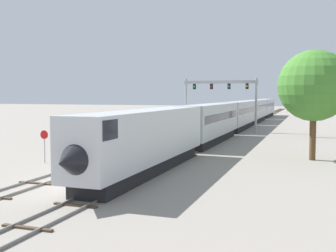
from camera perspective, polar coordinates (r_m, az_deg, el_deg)
The scene contains 8 objects.
ground_plane at distance 29.15m, azimuth -9.70°, elevation -7.52°, with size 400.00×400.00×0.00m, color gray.
track_main at distance 86.00m, azimuth 11.16°, elevation 0.29°, with size 2.60×200.00×0.16m.
track_near at distance 67.50m, azimuth 4.17°, elevation -0.71°, with size 2.60×160.00×0.16m.
passenger_train at distance 73.54m, azimuth 9.84°, elevation 1.63°, with size 3.04×107.64×4.80m.
signal_gantry at distance 67.83m, azimuth 7.16°, elevation 4.54°, with size 12.10×0.49×8.60m.
stop_sign at distance 37.52m, azimuth -16.59°, elevation -2.11°, with size 0.76×0.08×2.88m.
trackside_tree_left at distance 61.56m, azimuth 19.24°, elevation 6.12°, with size 5.99×5.99×11.21m.
trackside_tree_mid at distance 39.82m, azimuth 19.39°, elevation 5.21°, with size 6.45×6.45×9.99m.
Camera 1 is at (13.80, -24.99, 5.93)m, focal length 44.45 mm.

